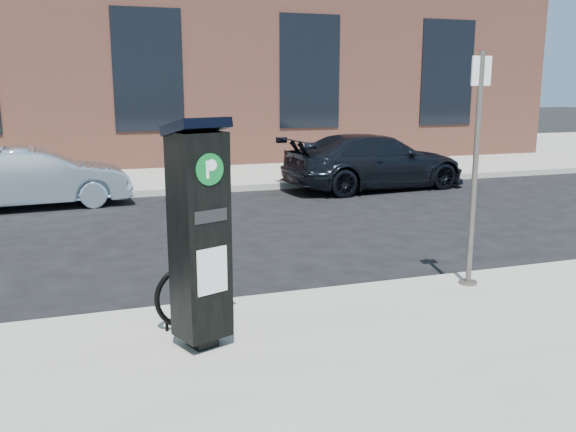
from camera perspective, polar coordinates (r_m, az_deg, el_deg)
name	(u,v)px	position (r m, az deg, el deg)	size (l,w,h in m)	color
ground	(271,307)	(7.18, -1.63, -8.52)	(120.00, 120.00, 0.00)	black
sidewalk_far	(146,163)	(20.67, -13.18, 4.85)	(60.00, 12.00, 0.15)	gray
curb_near	(271,302)	(7.14, -1.58, -8.01)	(60.00, 0.12, 0.16)	#9E9B93
curb_far	(172,192)	(14.79, -10.83, 2.24)	(60.00, 0.12, 0.16)	#9E9B93
building	(132,41)	(23.57, -14.43, 15.54)	(28.00, 10.05, 8.25)	#975644
parking_kiosk	(200,233)	(5.52, -8.28, -1.55)	(0.61, 0.57, 2.11)	black
sign_pole	(475,173)	(7.54, 17.09, 3.90)	(0.24, 0.22, 2.77)	#5A554F
bike_rack	(187,297)	(6.18, -9.39, -7.46)	(0.67, 0.13, 0.66)	black
car_silver	(35,178)	(13.99, -22.57, 3.31)	(1.34, 3.85, 1.27)	#99B0C3
car_dark	(375,162)	(15.51, 8.13, 5.07)	(1.93, 4.75, 1.38)	black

